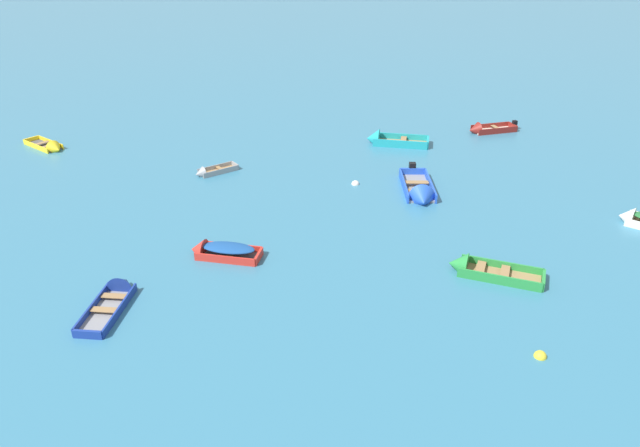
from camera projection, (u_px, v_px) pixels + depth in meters
rowboat_blue_midfield_left at (420, 193)px, 32.46m from camera, size 2.23×4.99×1.47m
rowboat_red_outer_left at (217, 250)px, 26.63m from camera, size 3.51×2.20×1.10m
rowboat_yellow_far_left at (51, 148)px, 39.41m from camera, size 3.31×3.40×1.06m
rowboat_maroon_near_left at (484, 130)px, 42.73m from camera, size 3.95×1.66×1.13m
rowboat_deep_blue_far_back at (117, 294)px, 23.70m from camera, size 2.03×3.93×1.11m
rowboat_green_cluster_outer at (476, 269)px, 25.38m from camera, size 4.13×3.04×1.19m
rowboat_grey_foreground_center at (208, 172)px, 35.47m from camera, size 2.82×2.02×0.81m
rowboat_turquoise_outer_right at (385, 140)px, 40.50m from camera, size 4.55×2.82×1.43m
mooring_buoy_outer_edge at (355, 184)px, 34.19m from camera, size 0.46×0.46×0.46m
mooring_buoy_between_boats_right at (540, 357)px, 20.50m from camera, size 0.46×0.46×0.46m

